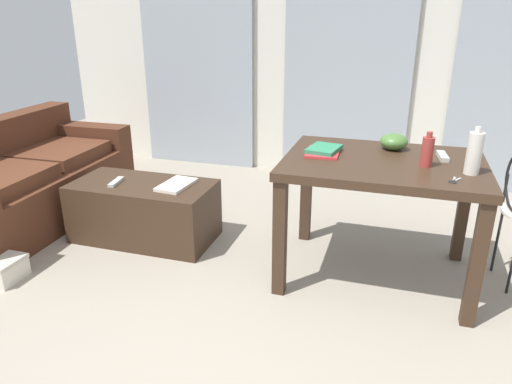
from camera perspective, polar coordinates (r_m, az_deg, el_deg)
name	(u,v)px	position (r m, az deg, el deg)	size (l,w,h in m)	color
ground_plane	(295,277)	(3.00, 4.68, -10.11)	(8.15, 8.15, 0.00)	gray
wall_back	(350,45)	(4.65, 11.15, 16.94)	(5.86, 0.10, 2.49)	silver
curtains	(347,60)	(4.58, 10.91, 15.31)	(4.16, 0.03, 2.24)	#99A3AD
couch	(23,183)	(4.07, -26.11, 1.00)	(0.85, 1.76, 0.76)	#4C2819
coffee_table	(144,211)	(3.47, -13.24, -2.23)	(0.99, 0.50, 0.42)	#382619
craft_table	(382,178)	(2.84, 14.87, 1.66)	(1.12, 0.84, 0.75)	#382619
bottle_near	(427,151)	(2.73, 19.86, 4.61)	(0.06, 0.06, 0.19)	#99332D
bottle_far	(474,153)	(2.69, 24.69, 4.26)	(0.08, 0.08, 0.25)	beige
bowl	(394,142)	(3.03, 16.20, 5.82)	(0.17, 0.17, 0.10)	#477033
book_stack	(324,150)	(2.87, 8.10, 4.97)	(0.21, 0.27, 0.04)	red
tv_remote_on_table	(443,156)	(2.94, 21.46, 4.02)	(0.05, 0.17, 0.03)	#B7B7B2
scissors	(454,181)	(2.57, 22.65, 1.24)	(0.07, 0.10, 0.00)	#9EA0A5
tv_remote_primary	(116,182)	(3.44, -16.43, 1.17)	(0.04, 0.18, 0.02)	#B7B7B2
magazine	(176,185)	(3.30, -9.52, 0.87)	(0.18, 0.30, 0.02)	silver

